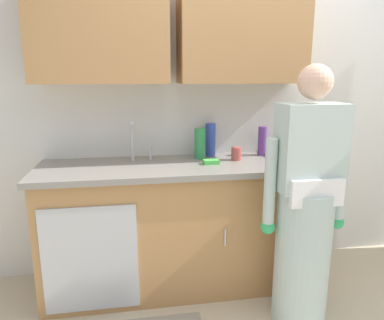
% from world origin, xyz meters
% --- Properties ---
extents(kitchen_wall_with_uppers, '(4.80, 0.44, 2.70)m').
position_xyz_m(kitchen_wall_with_uppers, '(-0.14, 0.99, 1.48)').
color(kitchen_wall_with_uppers, silver).
rests_on(kitchen_wall_with_uppers, ground).
extents(counter_cabinet, '(1.90, 0.62, 0.90)m').
position_xyz_m(counter_cabinet, '(-0.55, 0.70, 0.45)').
color(counter_cabinet, '#B27F4C').
rests_on(counter_cabinet, ground).
extents(countertop, '(1.96, 0.66, 0.04)m').
position_xyz_m(countertop, '(-0.55, 0.70, 0.92)').
color(countertop, gray).
rests_on(countertop, counter_cabinet).
extents(sink, '(0.50, 0.36, 0.35)m').
position_xyz_m(sink, '(-0.82, 0.71, 0.93)').
color(sink, '#B7BABF').
rests_on(sink, counter_cabinet).
extents(person_at_sink, '(0.55, 0.34, 1.62)m').
position_xyz_m(person_at_sink, '(0.17, 0.15, 0.69)').
color(person_at_sink, white).
rests_on(person_at_sink, ground).
extents(bottle_water_tall, '(0.07, 0.07, 0.23)m').
position_xyz_m(bottle_water_tall, '(0.15, 0.88, 1.05)').
color(bottle_water_tall, '#66388C').
rests_on(bottle_water_tall, countertop).
extents(bottle_cleaner_spray, '(0.08, 0.08, 0.23)m').
position_xyz_m(bottle_cleaner_spray, '(-0.36, 0.84, 1.06)').
color(bottle_cleaner_spray, '#2D8C4C').
rests_on(bottle_cleaner_spray, countertop).
extents(bottle_water_short, '(0.08, 0.08, 0.25)m').
position_xyz_m(bottle_water_short, '(-0.25, 0.93, 1.07)').
color(bottle_water_short, '#334CB2').
rests_on(bottle_water_short, countertop).
extents(cup_by_sink, '(0.08, 0.08, 0.10)m').
position_xyz_m(cup_by_sink, '(-0.10, 0.75, 0.99)').
color(cup_by_sink, '#B24C47').
rests_on(cup_by_sink, countertop).
extents(knife_on_counter, '(0.16, 0.21, 0.01)m').
position_xyz_m(knife_on_counter, '(0.21, 0.67, 0.94)').
color(knife_on_counter, silver).
rests_on(knife_on_counter, countertop).
extents(sponge, '(0.11, 0.07, 0.03)m').
position_xyz_m(sponge, '(-0.31, 0.66, 0.96)').
color(sponge, '#4CBF4C').
rests_on(sponge, countertop).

